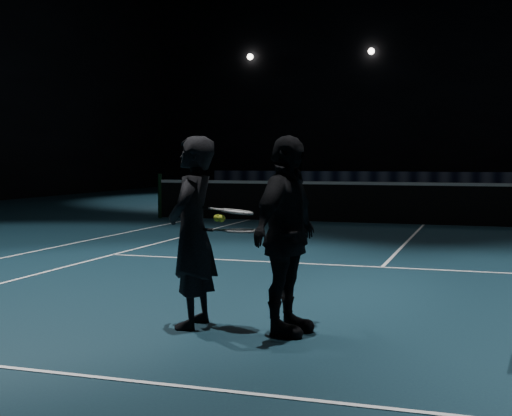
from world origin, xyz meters
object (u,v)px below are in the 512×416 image
(player_a, at_px, (192,232))
(tennis_balls, at_px, (220,216))
(player_b, at_px, (286,235))
(racket_lower, at_px, (241,231))
(racket_upper, at_px, (237,212))

(player_a, relative_size, tennis_balls, 13.94)
(player_a, height_order, player_b, same)
(racket_lower, bearing_deg, player_b, 0.00)
(racket_upper, bearing_deg, racket_lower, -42.66)
(player_a, bearing_deg, racket_upper, 92.61)
(player_a, distance_m, tennis_balls, 0.29)
(player_b, distance_m, racket_lower, 0.40)
(player_b, relative_size, racket_lower, 2.46)
(racket_lower, bearing_deg, racket_upper, 141.34)
(racket_upper, xyz_separation_m, tennis_balls, (-0.15, -0.03, -0.04))
(player_a, distance_m, player_b, 0.85)
(player_b, distance_m, racket_upper, 0.49)
(racket_lower, distance_m, tennis_balls, 0.23)
(player_a, bearing_deg, player_b, 86.90)
(racket_lower, bearing_deg, player_a, -180.00)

